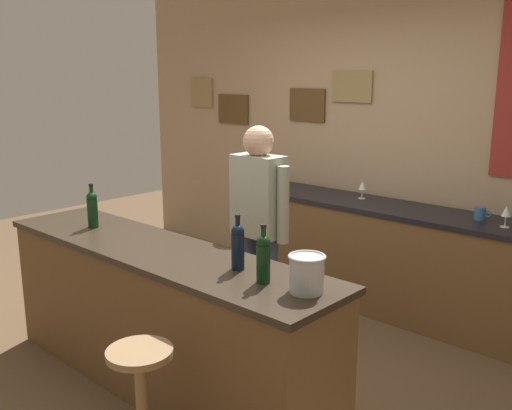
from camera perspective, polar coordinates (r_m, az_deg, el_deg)
The scene contains 13 objects.
ground_plane at distance 4.14m, azimuth -4.77°, elevation -15.31°, with size 10.00×10.00×0.00m, color brown.
back_wall at distance 5.24m, azimuth 11.73°, elevation 6.79°, with size 6.00×0.09×2.80m.
bar_counter at distance 3.70m, azimuth -9.53°, elevation -11.04°, with size 2.58×0.60×0.92m.
side_counter at distance 4.94m, azimuth 12.66°, elevation -5.10°, with size 2.81×0.56×0.90m.
bartender at distance 3.96m, azimuth 0.24°, elevation -1.97°, with size 0.52×0.21×1.62m.
bar_stool at distance 2.96m, azimuth -11.35°, elevation -17.74°, with size 0.32×0.32×0.68m.
wine_bottle_a at distance 4.08m, azimuth -15.99°, elevation -0.29°, with size 0.07×0.07×0.31m.
wine_bottle_b at distance 3.09m, azimuth -1.82°, elevation -4.01°, with size 0.07×0.07×0.31m.
wine_bottle_c at distance 2.89m, azimuth 0.74°, elevation -5.20°, with size 0.07×0.07×0.31m.
ice_bucket at distance 2.79m, azimuth 5.08°, elevation -6.73°, with size 0.19×0.19×0.19m.
wine_glass_a at distance 5.01m, azimuth 10.55°, elevation 1.87°, with size 0.07×0.07×0.16m.
wine_glass_b at distance 4.37m, azimuth 23.67°, elevation -0.65°, with size 0.07×0.07×0.16m.
coffee_mug at distance 4.54m, azimuth 21.46°, elevation -0.79°, with size 0.12×0.08×0.09m.
Camera 1 is at (2.69, -2.45, 1.96)m, focal length 40.14 mm.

